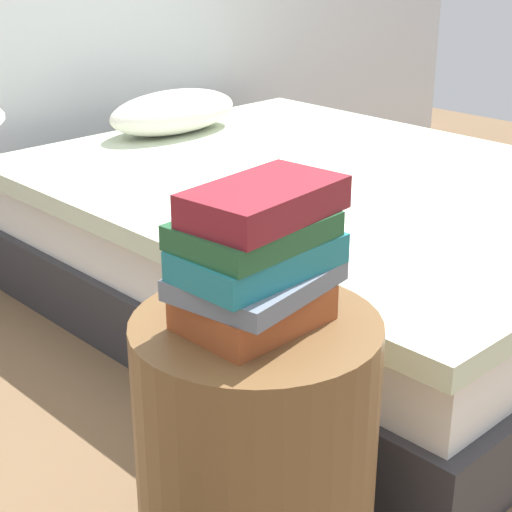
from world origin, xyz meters
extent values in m
cube|color=#2D2D33|center=(1.07, 0.74, 0.11)|extent=(1.53, 2.02, 0.22)
cube|color=white|center=(1.07, 0.74, 0.31)|extent=(1.47, 1.94, 0.18)
cube|color=beige|center=(1.07, 0.74, 0.43)|extent=(1.56, 1.98, 0.06)
ellipsoid|color=silver|center=(1.08, 1.54, 0.54)|extent=(0.56, 0.29, 0.16)
cylinder|color=brown|center=(0.00, 0.00, 0.29)|extent=(0.45, 0.45, 0.58)
cube|color=#994723|center=(-0.01, 0.00, 0.61)|extent=(0.24, 0.18, 0.06)
cube|color=slate|center=(0.00, 0.00, 0.66)|extent=(0.30, 0.24, 0.04)
cube|color=#1E727F|center=(0.00, -0.01, 0.70)|extent=(0.28, 0.17, 0.05)
cube|color=#1E512D|center=(-0.01, 0.00, 0.75)|extent=(0.27, 0.19, 0.04)
cube|color=maroon|center=(0.01, -0.01, 0.80)|extent=(0.29, 0.18, 0.06)
camera|label=1|loc=(-0.92, -0.93, 1.24)|focal=58.48mm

